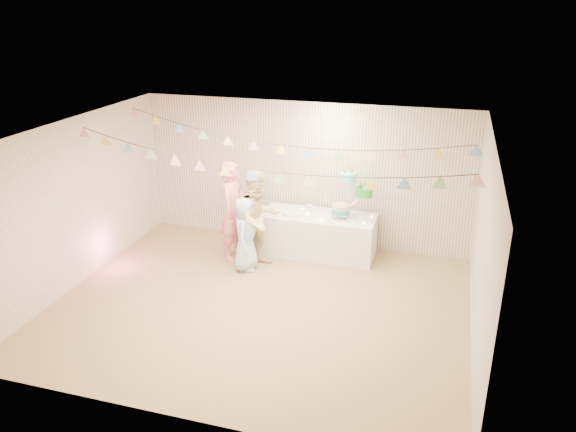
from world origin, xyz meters
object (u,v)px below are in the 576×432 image
(table, at_px, (318,235))
(cake_stand, at_px, (352,194))
(person_adult_b, at_px, (259,219))
(person_child, at_px, (246,234))
(person_adult_a, at_px, (233,211))

(table, xyz_separation_m, cake_stand, (0.55, 0.05, 0.79))
(person_adult_b, relative_size, person_child, 1.34)
(table, xyz_separation_m, person_adult_b, (-0.84, -0.75, 0.48))
(person_adult_b, distance_m, person_child, 0.32)
(table, xyz_separation_m, person_adult_a, (-1.37, -0.54, 0.50))
(table, height_order, person_adult_b, person_adult_b)
(table, relative_size, cake_stand, 2.39)
(table, bearing_deg, person_adult_a, -158.41)
(person_adult_b, bearing_deg, cake_stand, -24.82)
(person_adult_a, bearing_deg, cake_stand, -70.15)
(table, xyz_separation_m, person_child, (-1.02, -0.91, 0.27))
(cake_stand, bearing_deg, table, -174.81)
(table, height_order, cake_stand, cake_stand)
(person_child, bearing_deg, cake_stand, -64.89)
(table, bearing_deg, person_child, -138.30)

